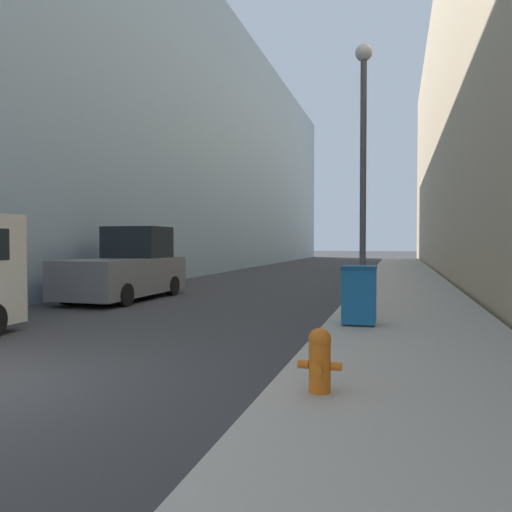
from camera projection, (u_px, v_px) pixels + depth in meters
sidewalk_right at (405, 281)px, 21.64m from camera, size 3.45×60.00×0.13m
building_left_glass at (154, 150)px, 33.53m from camera, size 12.00×60.00×16.00m
fire_hydrant at (320, 359)px, 5.38m from camera, size 0.48×0.36×0.70m
trash_bin at (359, 294)px, 9.83m from camera, size 0.66×0.66×1.16m
lamppost at (363, 153)px, 12.64m from camera, size 0.43×0.43×6.63m
pickup_truck at (127, 269)px, 15.47m from camera, size 2.06×4.86×2.26m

